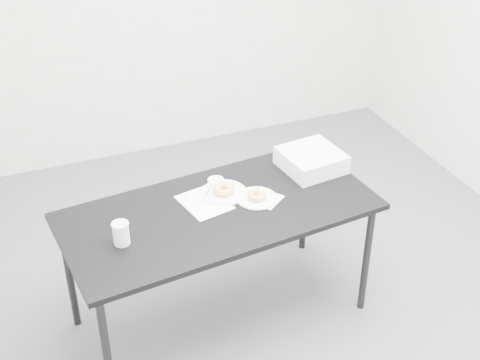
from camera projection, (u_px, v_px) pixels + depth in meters
name	position (u px, v px, depth m)	size (l,w,h in m)	color
floor	(250.00, 302.00, 3.93)	(4.00, 4.00, 0.00)	#545359
table	(219.00, 218.00, 3.48)	(1.69, 0.92, 0.74)	black
scorecard	(204.00, 202.00, 3.50)	(0.22, 0.27, 0.00)	white
logo_patch	(211.00, 190.00, 3.60)	(0.04, 0.04, 0.00)	green
pen	(208.00, 191.00, 3.58)	(0.01, 0.01, 0.13)	#0B7681
napkin	(265.00, 199.00, 3.52)	(0.15, 0.15, 0.00)	white
plate_near	(257.00, 198.00, 3.52)	(0.22, 0.22, 0.01)	white
donut_near	(257.00, 195.00, 3.51)	(0.10, 0.10, 0.03)	#C28E3D
plate_far	(224.00, 193.00, 3.57)	(0.25, 0.25, 0.01)	white
donut_far	(224.00, 189.00, 3.56)	(0.12, 0.12, 0.04)	#C28E3D
coffee_cup	(121.00, 233.00, 3.17)	(0.08, 0.08, 0.12)	silver
cup_lid	(216.00, 180.00, 3.67)	(0.09, 0.09, 0.01)	white
bakery_box	(311.00, 160.00, 3.77)	(0.31, 0.31, 0.10)	silver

